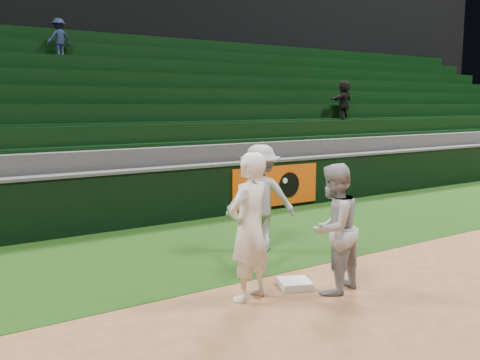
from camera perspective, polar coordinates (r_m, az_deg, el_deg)
name	(u,v)px	position (r m, az deg, el deg)	size (l,w,h in m)	color
ground	(324,289)	(7.88, 8.97, -11.44)	(70.00, 70.00, 0.00)	brown
foul_grass	(215,244)	(10.18, -2.66, -6.82)	(36.00, 4.20, 0.01)	black
upper_deck	(24,18)	(23.67, -22.00, 15.73)	(40.00, 12.00, 12.00)	black
first_base	(295,284)	(7.91, 5.85, -10.94)	(0.44, 0.44, 0.10)	silver
first_baseman	(249,227)	(7.14, 0.96, -5.04)	(0.73, 0.48, 2.00)	white
baserunner	(333,229)	(7.56, 9.92, -5.13)	(0.88, 0.69, 1.82)	#9FA1A9
base_coach	(260,198)	(9.57, 2.17, -1.91)	(1.23, 0.71, 1.90)	#9799A4
field_wall	(164,195)	(11.95, -8.06, -1.57)	(36.00, 0.45, 1.25)	black
stadium_seating	(103,138)	(15.29, -14.44, 4.38)	(36.00, 5.95, 4.99)	#353638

